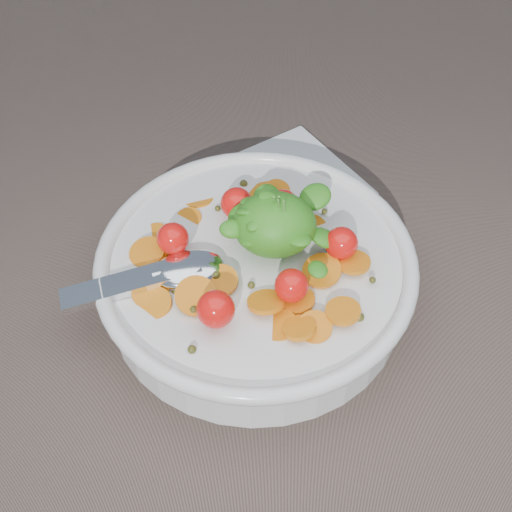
{
  "coord_description": "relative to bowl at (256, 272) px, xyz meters",
  "views": [
    {
      "loc": [
        0.03,
        -0.41,
        0.52
      ],
      "look_at": [
        0.02,
        -0.01,
        0.06
      ],
      "focal_mm": 45.0,
      "sensor_mm": 36.0,
      "label": 1
    }
  ],
  "objects": [
    {
      "name": "napkin",
      "position": [
        0.02,
        0.16,
        -0.03
      ],
      "size": [
        0.23,
        0.23,
        0.01
      ],
      "primitive_type": "cube",
      "rotation": [
        0.0,
        0.0,
        0.62
      ],
      "color": "white",
      "rests_on": "ground"
    },
    {
      "name": "bowl",
      "position": [
        0.0,
        0.0,
        0.0
      ],
      "size": [
        0.33,
        0.31,
        0.13
      ],
      "color": "silver",
      "rests_on": "ground"
    },
    {
      "name": "ground",
      "position": [
        -0.02,
        0.01,
        -0.04
      ],
      "size": [
        6.0,
        6.0,
        0.0
      ],
      "primitive_type": "plane",
      "color": "#735E52",
      "rests_on": "ground"
    }
  ]
}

